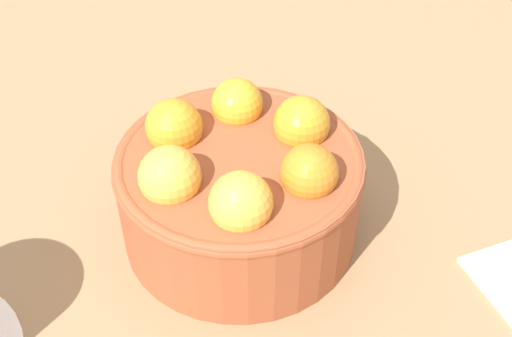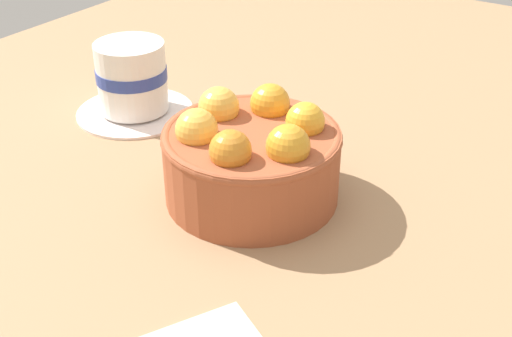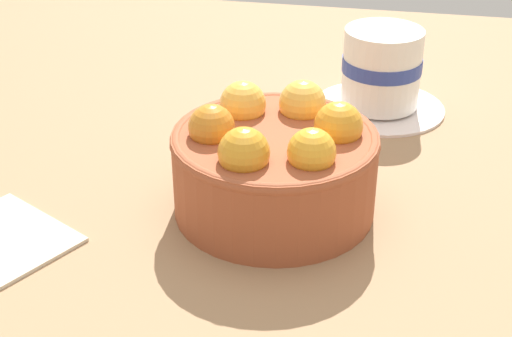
% 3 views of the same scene
% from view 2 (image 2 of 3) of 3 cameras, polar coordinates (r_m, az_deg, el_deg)
% --- Properties ---
extents(ground_plane, '(1.47, 1.11, 0.03)m').
position_cam_2_polar(ground_plane, '(0.65, -0.36, -3.49)').
color(ground_plane, '#997551').
extents(terracotta_bowl, '(0.17, 0.17, 0.10)m').
position_cam_2_polar(terracotta_bowl, '(0.62, -0.39, 1.03)').
color(terracotta_bowl, '#9E4C2D').
rests_on(terracotta_bowl, ground_plane).
extents(coffee_cup, '(0.14, 0.14, 0.09)m').
position_cam_2_polar(coffee_cup, '(0.79, -10.48, 7.28)').
color(coffee_cup, white).
rests_on(coffee_cup, ground_plane).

